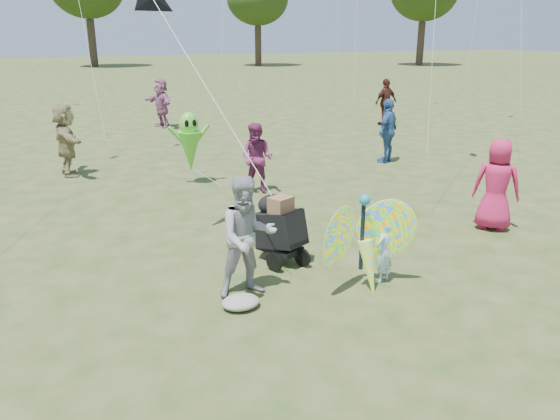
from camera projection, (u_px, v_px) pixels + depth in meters
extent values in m
plane|color=#51592B|center=(341.00, 324.00, 6.93)|extent=(160.00, 160.00, 0.00)
imported|color=#A8D5EF|center=(384.00, 251.00, 7.97)|extent=(0.42, 0.36, 0.97)
imported|color=#97989C|center=(247.00, 237.00, 7.47)|extent=(0.86, 0.68, 1.72)
ellipsoid|color=gray|center=(241.00, 302.00, 7.31)|extent=(0.52, 0.42, 0.16)
imported|color=#C01E4F|center=(497.00, 185.00, 10.01)|extent=(0.98, 0.97, 1.71)
imported|color=#376099|center=(388.00, 131.00, 15.20)|extent=(1.10, 0.93, 1.77)
imported|color=#92845A|center=(66.00, 140.00, 13.75)|extent=(0.67, 1.73, 1.83)
imported|color=#762756|center=(257.00, 158.00, 12.32)|extent=(0.98, 0.97, 1.60)
imported|color=#431C16|center=(386.00, 102.00, 21.24)|extent=(1.11, 0.63, 1.79)
imported|color=#A15C89|center=(161.00, 103.00, 20.77)|extent=(1.04, 1.79, 1.84)
cube|color=black|center=(280.00, 229.00, 8.67)|extent=(0.78, 0.97, 0.71)
cube|color=black|center=(280.00, 248.00, 8.78)|extent=(0.66, 0.79, 0.10)
ellipsoid|color=black|center=(274.00, 204.00, 8.79)|extent=(0.51, 0.45, 0.33)
cylinder|color=black|center=(274.00, 262.00, 8.40)|extent=(0.17, 0.29, 0.30)
cylinder|color=black|center=(302.00, 257.00, 8.58)|extent=(0.17, 0.29, 0.30)
cylinder|color=black|center=(269.00, 245.00, 9.20)|extent=(0.14, 0.22, 0.22)
cylinder|color=black|center=(292.00, 212.00, 8.12)|extent=(0.41, 0.21, 0.03)
cube|color=#8E6244|center=(281.00, 205.00, 8.50)|extent=(0.43, 0.40, 0.26)
ellipsoid|color=#DA2248|center=(339.00, 237.00, 7.54)|extent=(0.98, 0.71, 1.24)
ellipsoid|color=#DA2248|center=(386.00, 230.00, 7.82)|extent=(0.98, 0.71, 1.24)
cylinder|color=black|center=(362.00, 237.00, 7.71)|extent=(0.06, 0.06, 1.00)
cone|color=#DA2248|center=(370.00, 271.00, 7.73)|extent=(0.36, 0.49, 0.93)
sphere|color=teal|center=(365.00, 200.00, 7.52)|extent=(0.16, 0.16, 0.16)
cylinder|color=silver|center=(208.00, 91.00, 7.98)|extent=(1.03, 2.41, 2.66)
cone|color=#5BD031|center=(190.00, 151.00, 13.02)|extent=(0.56, 0.56, 0.95)
ellipsoid|color=#5BD031|center=(189.00, 124.00, 12.81)|extent=(0.44, 0.39, 0.57)
ellipsoid|color=black|center=(187.00, 124.00, 12.61)|extent=(0.10, 0.05, 0.17)
ellipsoid|color=black|center=(194.00, 123.00, 12.67)|extent=(0.10, 0.05, 0.17)
cylinder|color=#5BD031|center=(177.00, 136.00, 12.78)|extent=(0.43, 0.10, 0.49)
cylinder|color=#5BD031|center=(202.00, 134.00, 13.00)|extent=(0.43, 0.10, 0.49)
cylinder|color=silver|center=(206.00, 176.00, 13.14)|extent=(0.61, 0.41, 0.41)
cylinder|color=#3A2D21|center=(92.00, 43.00, 54.99)|extent=(0.77, 0.77, 4.62)
cylinder|color=#3A2D21|center=(258.00, 46.00, 56.68)|extent=(0.66, 0.67, 3.99)
cylinder|color=#3A2D21|center=(421.00, 44.00, 57.33)|extent=(0.73, 0.73, 4.41)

